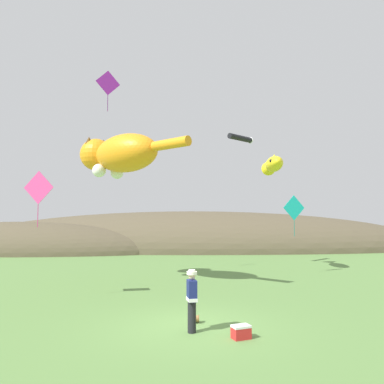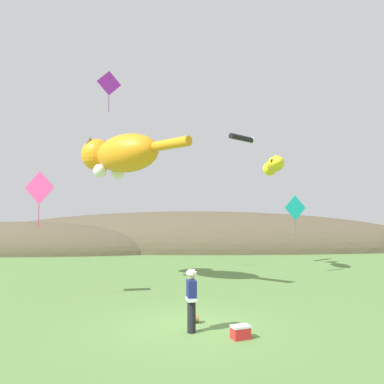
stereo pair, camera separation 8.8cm
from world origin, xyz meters
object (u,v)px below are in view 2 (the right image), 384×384
at_px(kite_spool, 197,319).
at_px(picnic_cooler, 241,332).
at_px(festival_attendant, 191,299).
at_px(kite_diamond_violet, 109,83).
at_px(kite_fish_windsock, 274,165).
at_px(kite_giant_cat, 120,155).
at_px(kite_diamond_teal, 295,208).
at_px(kite_tube_streamer, 242,138).
at_px(kite_diamond_pink, 39,188).

xyz_separation_m(kite_spool, picnic_cooler, (1.18, -1.51, 0.05)).
distance_m(festival_attendant, kite_diamond_violet, 14.09).
bearing_deg(kite_spool, festival_attendant, -99.18).
xyz_separation_m(festival_attendant, kite_fish_windsock, (4.90, 11.54, 5.48)).
relative_size(festival_attendant, kite_diamond_violet, 0.78).
relative_size(kite_giant_cat, kite_diamond_teal, 2.50).
xyz_separation_m(festival_attendant, kite_spool, (0.16, 0.99, -0.82)).
relative_size(kite_giant_cat, kite_diamond_violet, 2.59).
distance_m(kite_spool, kite_diamond_teal, 11.75).
distance_m(kite_tube_streamer, kite_diamond_teal, 6.07).
xyz_separation_m(kite_spool, kite_fish_windsock, (4.74, 10.55, 6.30)).
distance_m(kite_giant_cat, kite_diamond_pink, 4.80).
xyz_separation_m(kite_diamond_violet, kite_diamond_pink, (-1.45, -5.35, -6.18)).
bearing_deg(kite_diamond_pink, picnic_cooler, -30.45).
height_order(festival_attendant, kite_diamond_violet, kite_diamond_violet).
distance_m(festival_attendant, kite_diamond_teal, 12.43).
relative_size(kite_tube_streamer, kite_diamond_violet, 0.81).
bearing_deg(kite_giant_cat, kite_diamond_violet, 120.32).
xyz_separation_m(picnic_cooler, kite_giant_cat, (-4.94, 7.99, 6.19)).
bearing_deg(kite_giant_cat, festival_attendant, -64.19).
height_order(festival_attendant, kite_fish_windsock, kite_fish_windsock).
distance_m(kite_tube_streamer, kite_diamond_pink, 13.94).
relative_size(picnic_cooler, kite_diamond_violet, 0.25).
relative_size(kite_diamond_teal, kite_diamond_pink, 1.06).
xyz_separation_m(picnic_cooler, kite_tube_streamer, (1.87, 13.95, 8.28)).
relative_size(kite_spool, kite_giant_cat, 0.04).
relative_size(kite_spool, kite_fish_windsock, 0.08).
height_order(kite_tube_streamer, kite_diamond_pink, kite_tube_streamer).
distance_m(kite_giant_cat, kite_diamond_teal, 10.30).
height_order(kite_giant_cat, kite_fish_windsock, kite_giant_cat).
height_order(kite_spool, kite_tube_streamer, kite_tube_streamer).
height_order(kite_diamond_violet, kite_diamond_pink, kite_diamond_violet).
distance_m(picnic_cooler, kite_diamond_violet, 15.43).
distance_m(kite_spool, picnic_cooler, 1.92).
distance_m(kite_diamond_teal, kite_diamond_violet, 12.57).
xyz_separation_m(festival_attendant, kite_diamond_violet, (-4.61, 9.17, 9.66)).
bearing_deg(kite_giant_cat, kite_spool, -59.80).
bearing_deg(picnic_cooler, kite_tube_streamer, 82.36).
bearing_deg(kite_tube_streamer, picnic_cooler, -97.64).
bearing_deg(kite_spool, kite_giant_cat, 120.20).
bearing_deg(kite_diamond_violet, kite_diamond_pink, -105.13).
bearing_deg(kite_diamond_violet, picnic_cooler, -58.50).
bearing_deg(picnic_cooler, kite_giant_cat, 121.75).
bearing_deg(kite_tube_streamer, kite_diamond_violet, -151.44).
bearing_deg(kite_fish_windsock, festival_attendant, -113.02).
height_order(kite_giant_cat, kite_tube_streamer, kite_tube_streamer).
bearing_deg(kite_giant_cat, kite_diamond_pink, -123.86).
height_order(festival_attendant, kite_tube_streamer, kite_tube_streamer).
xyz_separation_m(kite_giant_cat, kite_diamond_pink, (-2.45, -3.65, -1.94)).
xyz_separation_m(picnic_cooler, kite_diamond_pink, (-7.39, 4.34, 4.25)).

